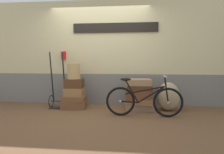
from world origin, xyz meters
The scene contains 15 objects.
ground centered at (0.00, 0.00, -0.03)m, with size 10.16×5.20×0.06m, color brown.
station_building centered at (0.01, 0.85, 1.34)m, with size 8.16×0.74×2.67m.
suitcase_0 centered at (-0.55, 0.28, 0.09)m, with size 0.57×0.45×0.18m, color brown.
suitcase_1 centered at (-0.54, 0.25, 0.24)m, with size 0.53×0.41×0.12m, color brown.
suitcase_2 centered at (-0.54, 0.27, 0.40)m, with size 0.44×0.35×0.19m, color olive.
suitcase_3 centered at (-0.54, 0.29, 0.60)m, with size 0.41×0.36×0.22m, color #4C2D19.
suitcase_4 centered at (1.00, 0.28, 0.07)m, with size 0.64×0.41×0.14m, color #937051.
suitcase_5 centered at (1.00, 0.23, 0.20)m, with size 0.60×0.39×0.11m, color olive.
suitcase_6 centered at (0.97, 0.25, 0.36)m, with size 0.56×0.39×0.21m, color brown.
suitcase_7 centered at (1.01, 0.26, 0.52)m, with size 0.57×0.36×0.11m, color #4C2D19.
suitcase_8 centered at (0.98, 0.28, 0.65)m, with size 0.57×0.38×0.14m, color #9E754C.
wicker_basket centered at (-0.54, 0.26, 0.89)m, with size 0.30×0.30×0.37m, color tan.
luggage_trolley centered at (-0.96, 0.31, 0.31)m, with size 0.39×0.37×1.34m.
burlap_sack centered at (1.66, 0.28, 0.32)m, with size 0.51×0.43×0.65m, color #9E8966.
bicycle centered at (1.07, -0.25, 0.33)m, with size 1.56×0.46×0.84m.
Camera 1 is at (0.83, -4.19, 1.14)m, focal length 31.00 mm.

